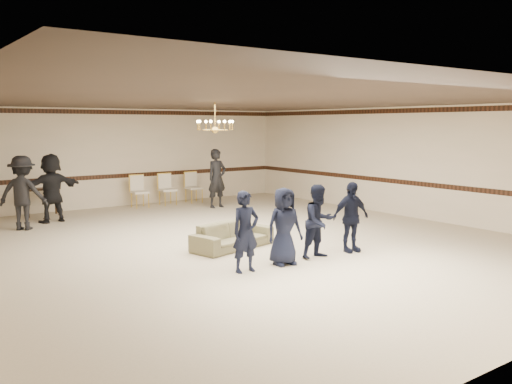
% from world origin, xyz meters
% --- Properties ---
extents(room, '(12.01, 14.01, 3.21)m').
position_xyz_m(room, '(0.00, 0.00, 1.60)').
color(room, '#C4B496').
rests_on(room, ground).
extents(chair_rail, '(12.00, 0.02, 0.14)m').
position_xyz_m(chair_rail, '(0.00, 6.99, 1.00)').
color(chair_rail, '#391D11').
rests_on(chair_rail, wall_back).
extents(crown_molding, '(12.00, 0.02, 0.14)m').
position_xyz_m(crown_molding, '(0.00, 6.99, 3.08)').
color(crown_molding, '#391D11').
rests_on(crown_molding, wall_back).
extents(chandelier, '(0.94, 0.94, 0.89)m').
position_xyz_m(chandelier, '(0.00, 1.00, 2.88)').
color(chandelier, gold).
rests_on(chandelier, ceiling).
extents(boy_a, '(0.56, 0.38, 1.49)m').
position_xyz_m(boy_a, '(-1.29, -2.11, 0.75)').
color(boy_a, black).
rests_on(boy_a, floor).
extents(boy_b, '(0.79, 0.58, 1.49)m').
position_xyz_m(boy_b, '(-0.39, -2.11, 0.75)').
color(boy_b, black).
rests_on(boy_b, floor).
extents(boy_c, '(0.73, 0.58, 1.49)m').
position_xyz_m(boy_c, '(0.51, -2.11, 0.75)').
color(boy_c, black).
rests_on(boy_c, floor).
extents(boy_d, '(0.92, 0.50, 1.49)m').
position_xyz_m(boy_d, '(1.41, -2.11, 0.75)').
color(boy_d, black).
rests_on(boy_d, floor).
extents(settee, '(2.06, 1.18, 0.57)m').
position_xyz_m(settee, '(-0.42, -0.38, 0.28)').
color(settee, brown).
rests_on(settee, floor).
extents(adult_left, '(1.41, 1.29, 1.90)m').
position_xyz_m(adult_left, '(-3.59, 4.53, 0.95)').
color(adult_left, black).
rests_on(adult_left, floor).
extents(adult_mid, '(1.83, 0.83, 1.90)m').
position_xyz_m(adult_mid, '(-2.69, 5.23, 0.95)').
color(adult_mid, black).
rests_on(adult_mid, floor).
extents(adult_right, '(0.74, 0.53, 1.90)m').
position_xyz_m(adult_right, '(2.41, 4.83, 0.95)').
color(adult_right, black).
rests_on(adult_right, floor).
extents(banquet_chair_left, '(0.54, 0.54, 1.04)m').
position_xyz_m(banquet_chair_left, '(0.36, 6.26, 0.52)').
color(banquet_chair_left, beige).
rests_on(banquet_chair_left, floor).
extents(banquet_chair_mid, '(0.55, 0.55, 1.04)m').
position_xyz_m(banquet_chair_mid, '(1.36, 6.26, 0.52)').
color(banquet_chair_mid, beige).
rests_on(banquet_chair_mid, floor).
extents(banquet_chair_right, '(0.51, 0.51, 1.04)m').
position_xyz_m(banquet_chair_right, '(2.36, 6.26, 0.52)').
color(banquet_chair_right, beige).
rests_on(banquet_chair_right, floor).
extents(console_table, '(1.00, 0.47, 0.83)m').
position_xyz_m(console_table, '(-2.64, 6.46, 0.41)').
color(console_table, '#311D10').
rests_on(console_table, floor).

